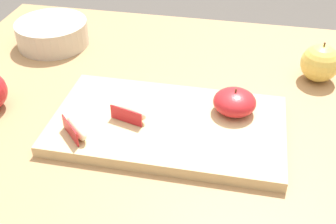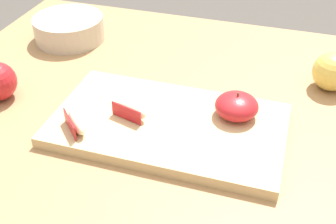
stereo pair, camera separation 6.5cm
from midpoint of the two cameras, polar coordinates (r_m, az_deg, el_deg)
dining_table at (r=0.94m, az=6.44°, el=-5.65°), size 1.24×0.90×0.77m
cutting_board at (r=0.82m, az=2.29°, el=-1.81°), size 0.44×0.25×0.02m
apple_half_skin_up at (r=0.82m, az=11.42°, el=0.73°), size 0.08×0.08×0.05m
apple_wedge_right at (r=0.81m, az=-2.81°, el=0.18°), size 0.07×0.04×0.03m
apple_wedge_left at (r=0.79m, az=-9.91°, el=-1.44°), size 0.07×0.07×0.03m
whole_apple_golden at (r=1.00m, az=22.91°, el=4.97°), size 0.08×0.08×0.09m
ceramic_fruit_bowl at (r=1.15m, az=-11.50°, el=10.96°), size 0.18×0.18×0.06m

